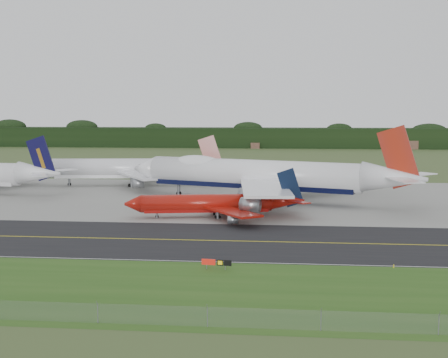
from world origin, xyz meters
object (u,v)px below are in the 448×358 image
jet_ba_747 (262,175)px  taxiway_sign (216,263)px  jet_red_737 (217,204)px  jet_star_tail (132,169)px

jet_ba_747 → taxiway_sign: 69.10m
jet_ba_747 → jet_red_737: (-8.91, -24.35, -3.79)m
jet_red_737 → jet_star_tail: jet_star_tail is taller
jet_red_737 → taxiway_sign: bearing=-83.6°
jet_star_tail → taxiway_sign: jet_star_tail is taller
jet_red_737 → taxiway_sign: (4.96, -44.41, -1.88)m
jet_star_tail → taxiway_sign: bearing=-69.3°
jet_ba_747 → jet_star_tail: bearing=144.9°
jet_red_737 → taxiway_sign: size_ratio=8.82×
jet_star_tail → jet_ba_747: bearing=-35.1°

